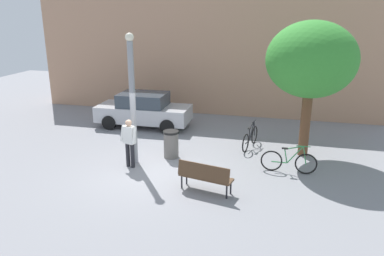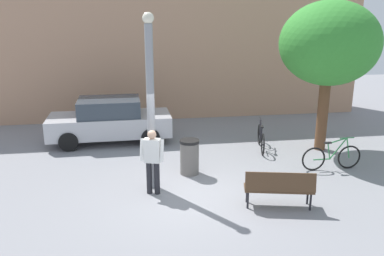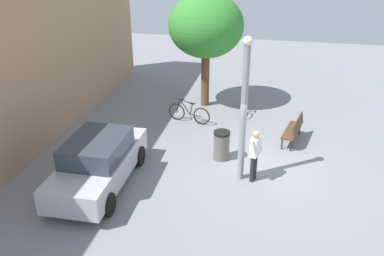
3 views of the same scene
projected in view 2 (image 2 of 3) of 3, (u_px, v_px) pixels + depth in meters
name	position (u px, v px, depth m)	size (l,w,h in m)	color
ground_plane	(187.00, 195.00, 10.05)	(36.00, 36.00, 0.00)	gray
building_facade	(159.00, 44.00, 17.25)	(17.50, 2.00, 6.25)	tan
lamppost	(150.00, 100.00, 9.86)	(0.28, 0.28, 4.43)	gray
person_by_lamppost	(152.00, 158.00, 9.86)	(0.63, 0.40, 1.67)	#232328
park_bench	(279.00, 186.00, 9.23)	(1.66, 0.81, 0.92)	#513823
plaza_tree	(329.00, 44.00, 12.46)	(3.10, 3.10, 4.81)	brown
bicycle_green	(332.00, 157.00, 11.56)	(1.81, 0.08, 0.97)	black
bicycle_black	(261.00, 138.00, 13.30)	(0.43, 1.78, 0.97)	black
parked_car_silver	(110.00, 120.00, 14.00)	(4.23, 1.88, 1.55)	#B7B7BC
trash_bin	(190.00, 157.00, 11.24)	(0.56, 0.56, 1.00)	#66605B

